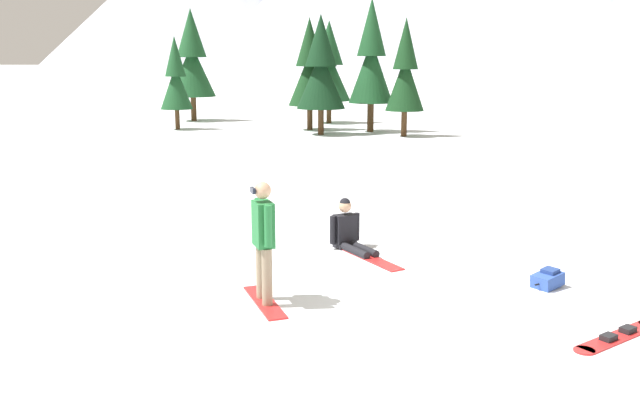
% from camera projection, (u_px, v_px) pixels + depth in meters
% --- Properties ---
extents(ground_plane, '(800.00, 800.00, 0.00)m').
position_uv_depth(ground_plane, '(440.00, 314.00, 9.35)').
color(ground_plane, white).
extents(snowboarder_foreground, '(0.95, 1.40, 1.76)m').
position_uv_depth(snowboarder_foreground, '(263.00, 240.00, 9.62)').
color(snowboarder_foreground, red).
rests_on(snowboarder_foreground, ground_plane).
extents(snowboarder_midground, '(1.43, 1.62, 0.94)m').
position_uv_depth(snowboarder_midground, '(350.00, 233.00, 12.47)').
color(snowboarder_midground, black).
rests_on(snowboarder_midground, ground_plane).
extents(loose_snowboard_near_left, '(1.37, 1.38, 0.09)m').
position_uv_depth(loose_snowboard_near_left, '(618.00, 336.00, 8.57)').
color(loose_snowboard_near_left, red).
rests_on(loose_snowboard_near_left, ground_plane).
extents(backpack_blue, '(0.55, 0.55, 0.30)m').
position_uv_depth(backpack_blue, '(548.00, 279.00, 10.44)').
color(backpack_blue, '#2D4C9E').
rests_on(backpack_blue, ground_plane).
extents(pine_tree_slender, '(2.10, 2.10, 5.44)m').
position_uv_depth(pine_tree_slender, '(310.00, 69.00, 33.32)').
color(pine_tree_slender, '#472D19').
rests_on(pine_tree_slender, ground_plane).
extents(pine_tree_short, '(2.35, 2.35, 5.50)m').
position_uv_depth(pine_tree_short, '(329.00, 67.00, 36.97)').
color(pine_tree_short, '#472D19').
rests_on(pine_tree_short, ground_plane).
extents(pine_tree_twin, '(1.59, 1.59, 4.57)m').
position_uv_depth(pine_tree_twin, '(176.00, 79.00, 33.61)').
color(pine_tree_twin, '#472D19').
rests_on(pine_tree_twin, ground_plane).
extents(pine_tree_leaning, '(2.57, 2.57, 6.22)m').
position_uv_depth(pine_tree_leaning, '(192.00, 60.00, 38.23)').
color(pine_tree_leaning, '#472D19').
rests_on(pine_tree_leaning, ground_plane).
extents(pine_tree_broad, '(2.24, 2.24, 5.46)m').
position_uv_depth(pine_tree_broad, '(321.00, 69.00, 31.16)').
color(pine_tree_broad, '#472D19').
rests_on(pine_tree_broad, ground_plane).
extents(pine_tree_tall, '(1.74, 1.74, 5.26)m').
position_uv_depth(pine_tree_tall, '(405.00, 72.00, 30.45)').
color(pine_tree_tall, '#472D19').
rests_on(pine_tree_tall, ground_plane).
extents(pine_tree_young, '(2.13, 2.13, 6.28)m').
position_uv_depth(pine_tree_young, '(371.00, 60.00, 32.35)').
color(pine_tree_young, '#472D19').
rests_on(pine_tree_young, ground_plane).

